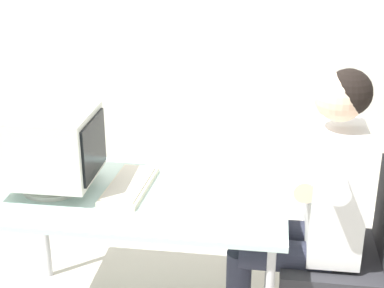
# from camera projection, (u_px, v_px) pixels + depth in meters

# --- Properties ---
(desk) EXTENTS (1.32, 0.73, 0.71)m
(desk) POSITION_uv_depth(u_px,v_px,m) (139.00, 204.00, 2.63)
(desk) COLOR #B7B7BC
(desk) RESTS_ON ground_plane
(crt_monitor) EXTENTS (0.41, 0.36, 0.37)m
(crt_monitor) POSITION_uv_depth(u_px,v_px,m) (50.00, 146.00, 2.56)
(crt_monitor) COLOR silver
(crt_monitor) RESTS_ON desk
(keyboard) EXTENTS (0.20, 0.42, 0.03)m
(keyboard) POSITION_uv_depth(u_px,v_px,m) (129.00, 186.00, 2.63)
(keyboard) COLOR beige
(keyboard) RESTS_ON desk
(office_chair) EXTENTS (0.47, 0.47, 0.87)m
(office_chair) POSITION_uv_depth(u_px,v_px,m) (350.00, 248.00, 2.57)
(office_chair) COLOR #4C4C51
(office_chair) RESTS_ON ground_plane
(person_seated) EXTENTS (0.69, 0.55, 1.31)m
(person_seated) POSITION_uv_depth(u_px,v_px,m) (310.00, 202.00, 2.51)
(person_seated) COLOR silver
(person_seated) RESTS_ON ground_plane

